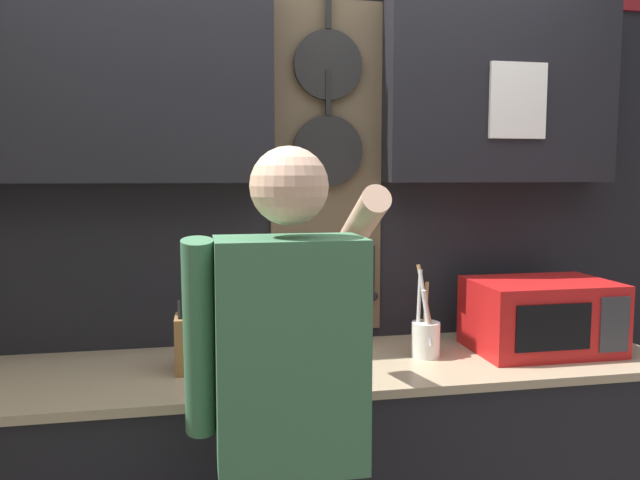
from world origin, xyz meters
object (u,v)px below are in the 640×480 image
knife_block (192,342)px  microwave (541,316)px  utensil_crock (425,335)px  person (290,401)px

knife_block → microwave: bearing=-0.0°
knife_block → utensil_crock: bearing=0.0°
knife_block → utensil_crock: (0.85, 0.00, -0.02)m
knife_block → utensil_crock: 0.85m
utensil_crock → microwave: bearing=-0.1°
microwave → person: bearing=-151.3°
person → microwave: bearing=28.7°
utensil_crock → person: 0.83m
knife_block → person: size_ratio=0.17×
knife_block → person: 0.64m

